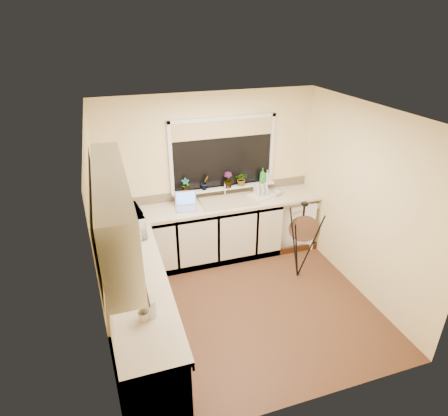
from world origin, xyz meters
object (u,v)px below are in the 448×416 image
laptop (186,204)px  plant_d (242,179)px  kettle (133,239)px  dish_rack (262,196)px  microwave (127,223)px  cup_back (277,192)px  plant_b (205,183)px  plant_c (228,180)px  soap_bottle_clear (267,176)px  washing_machine (295,219)px  tripod (301,241)px  soap_bottle_green (263,176)px  steel_jar (128,277)px  cup_left (144,316)px  plant_a (186,186)px  glass_jug (150,307)px

laptop → plant_d: 0.95m
kettle → dish_rack: (1.98, 0.79, -0.07)m
microwave → cup_back: size_ratio=4.13×
dish_rack → plant_b: (-0.81, 0.24, 0.23)m
plant_b → plant_c: plant_c is taller
dish_rack → soap_bottle_clear: 0.38m
washing_machine → tripod: tripod is taller
laptop → plant_d: plant_d is taller
plant_d → soap_bottle_green: soap_bottle_green is taller
laptop → soap_bottle_clear: (1.34, 0.21, 0.18)m
soap_bottle_clear → plant_d: bearing=-176.2°
laptop → soap_bottle_clear: soap_bottle_clear is taller
tripod → plant_b: size_ratio=5.42×
microwave → plant_b: plant_b is taller
steel_jar → cup_left: (0.08, -0.62, -0.01)m
cup_back → washing_machine: bearing=6.4°
soap_bottle_green → cup_back: (0.18, -0.19, -0.22)m
washing_machine → soap_bottle_green: 0.95m
soap_bottle_green → tripod: bearing=-81.7°
washing_machine → plant_a: size_ratio=3.60×
dish_rack → plant_d: plant_d is taller
washing_machine → kettle: size_ratio=4.14×
tripod → plant_b: plant_b is taller
dish_rack → cup_back: 0.27m
kettle → plant_b: size_ratio=0.91×
washing_machine → soap_bottle_green: bearing=-171.0°
soap_bottle_green → plant_d: bearing=178.7°
cup_left → laptop: bearing=67.6°
dish_rack → kettle: bearing=-178.5°
steel_jar → microwave: bearing=84.4°
cup_left → washing_machine: bearing=38.8°
plant_c → cup_back: (0.74, -0.19, -0.22)m
steel_jar → soap_bottle_clear: size_ratio=0.62×
plant_d → laptop: bearing=-168.8°
laptop → microwave: bearing=-143.1°
laptop → microwave: (-0.86, -0.50, 0.09)m
kettle → dish_rack: bearing=21.6°
plant_a → soap_bottle_clear: size_ratio=1.23×
glass_jug → soap_bottle_clear: 3.14m
plant_a → plant_d: 0.87m
soap_bottle_green → glass_jug: bearing=-132.5°
soap_bottle_clear → cup_left: bearing=-133.6°
tripod → microwave: microwave is taller
dish_rack → plant_d: size_ratio=1.70×
dish_rack → soap_bottle_green: (0.09, 0.21, 0.24)m
washing_machine → dish_rack: size_ratio=2.21×
dish_rack → soap_bottle_clear: size_ratio=1.99×
microwave → dish_rack: bearing=-85.6°
laptop → soap_bottle_green: 1.27m
soap_bottle_green → cup_back: size_ratio=1.78×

